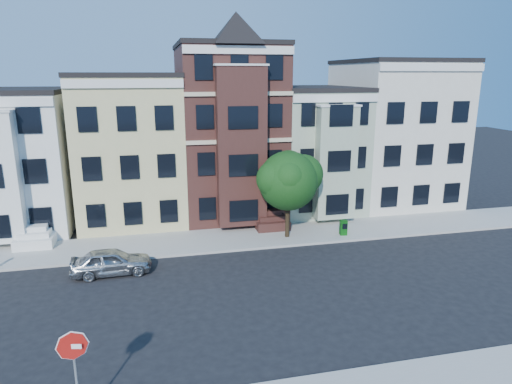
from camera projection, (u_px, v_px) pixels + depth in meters
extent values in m
plane|color=black|center=(282.00, 296.00, 21.56)|extent=(120.00, 120.00, 0.00)
cube|color=#9E9B93|center=(247.00, 238.00, 29.09)|extent=(60.00, 4.00, 0.15)
cube|color=white|center=(10.00, 161.00, 30.84)|extent=(8.00, 9.00, 9.00)
cube|color=#D0C588|center=(132.00, 149.00, 32.46)|extent=(7.00, 9.00, 10.00)
cube|color=#3D1E19|center=(228.00, 133.00, 33.73)|extent=(7.00, 9.00, 12.00)
cube|color=#A0B094|center=(311.00, 150.00, 35.53)|extent=(6.00, 9.00, 9.00)
cube|color=silver|center=(393.00, 134.00, 36.80)|extent=(8.00, 9.00, 11.00)
imported|color=#A5A8AC|center=(111.00, 262.00, 23.83)|extent=(4.14, 1.79, 1.39)
cube|color=#0B5010|center=(343.00, 228.00, 29.30)|extent=(0.48, 0.44, 0.97)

